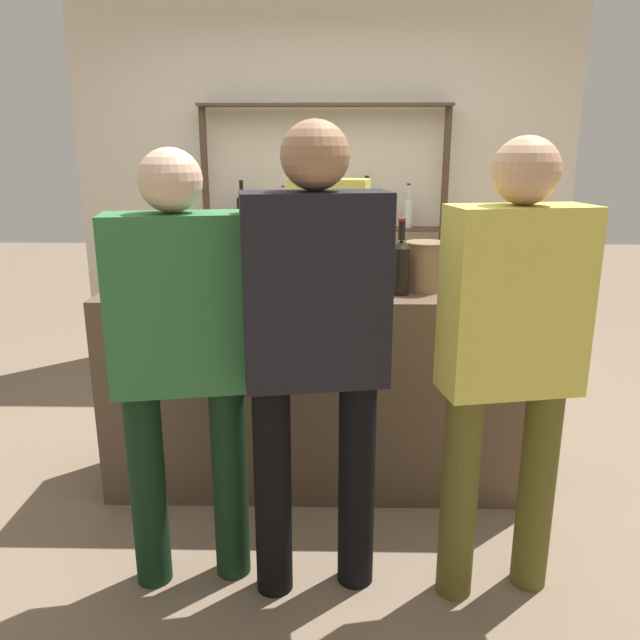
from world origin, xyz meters
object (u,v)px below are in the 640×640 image
object	(u,v)px
counter_bottle_5	(503,265)
cork_jar	(271,276)
server_behind_counter	(329,259)
counter_bottle_1	(358,260)
counter_bottle_3	(148,262)
customer_center	(315,336)
ice_bucket	(425,266)
counter_bottle_0	(179,255)
customer_right	(511,346)
customer_left	(181,347)
counter_bottle_2	(401,265)
counter_bottle_4	(384,256)

from	to	relation	value
counter_bottle_5	cork_jar	bearing A→B (deg)	-175.25
server_behind_counter	counter_bottle_1	bearing A→B (deg)	22.55
counter_bottle_3	counter_bottle_5	bearing A→B (deg)	-1.18
cork_jar	counter_bottle_3	bearing A→B (deg)	168.25
cork_jar	customer_center	xyz separation A→B (m)	(0.22, -0.73, -0.07)
ice_bucket	counter_bottle_0	bearing A→B (deg)	171.75
counter_bottle_3	customer_center	distance (m)	1.18
counter_bottle_5	counter_bottle_3	bearing A→B (deg)	178.82
counter_bottle_5	customer_right	distance (m)	0.85
counter_bottle_0	ice_bucket	bearing A→B (deg)	-8.25
counter_bottle_1	customer_center	xyz separation A→B (m)	(-0.18, -0.89, -0.11)
counter_bottle_5	ice_bucket	distance (m)	0.36
counter_bottle_1	customer_left	distance (m)	1.10
counter_bottle_0	customer_right	xyz separation A→B (m)	(1.38, -0.97, -0.15)
counter_bottle_1	customer_right	size ratio (longest dim) A/B	0.19
counter_bottle_2	server_behind_counter	distance (m)	1.04
ice_bucket	cork_jar	world-z (taller)	ice_bucket
customer_center	customer_right	size ratio (longest dim) A/B	1.03
counter_bottle_3	server_behind_counter	bearing A→B (deg)	44.66
counter_bottle_0	counter_bottle_1	xyz separation A→B (m)	(0.88, -0.08, -0.01)
counter_bottle_4	ice_bucket	distance (m)	0.23
ice_bucket	cork_jar	size ratio (longest dim) A/B	1.37
counter_bottle_0	counter_bottle_4	bearing A→B (deg)	-1.44
customer_left	server_behind_counter	distance (m)	1.74
counter_bottle_1	counter_bottle_3	bearing A→B (deg)	-177.46
cork_jar	customer_left	xyz separation A→B (m)	(-0.26, -0.69, -0.12)
counter_bottle_1	counter_bottle_0	bearing A→B (deg)	175.10
cork_jar	customer_right	size ratio (longest dim) A/B	0.10
ice_bucket	customer_left	xyz separation A→B (m)	(-0.98, -0.76, -0.15)
server_behind_counter	customer_right	bearing A→B (deg)	32.99
counter_bottle_1	server_behind_counter	size ratio (longest dim) A/B	0.19
cork_jar	counter_bottle_1	bearing A→B (deg)	22.52
counter_bottle_4	customer_center	distance (m)	1.00
customer_center	customer_right	distance (m)	0.68
counter_bottle_0	counter_bottle_2	size ratio (longest dim) A/B	0.99
counter_bottle_0	counter_bottle_5	size ratio (longest dim) A/B	1.11
counter_bottle_2	customer_center	xyz separation A→B (m)	(-0.37, -0.72, -0.12)
counter_bottle_3	cork_jar	bearing A→B (deg)	-11.75
counter_bottle_5	server_behind_counter	size ratio (longest dim) A/B	0.18
counter_bottle_1	counter_bottle_5	xyz separation A→B (m)	(0.67, -0.08, -0.01)
counter_bottle_3	customer_center	bearing A→B (deg)	-46.05
customer_left	counter_bottle_1	bearing A→B (deg)	-48.09
counter_bottle_3	counter_bottle_1	bearing A→B (deg)	2.54
counter_bottle_3	counter_bottle_5	world-z (taller)	counter_bottle_3
counter_bottle_2	counter_bottle_4	xyz separation A→B (m)	(-0.06, 0.23, 0.00)
counter_bottle_5	ice_bucket	size ratio (longest dim) A/B	1.36
counter_bottle_4	counter_bottle_5	distance (m)	0.56
counter_bottle_3	counter_bottle_5	size ratio (longest dim) A/B	1.02
customer_right	counter_bottle_4	bearing A→B (deg)	10.63
counter_bottle_2	counter_bottle_4	world-z (taller)	counter_bottle_4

